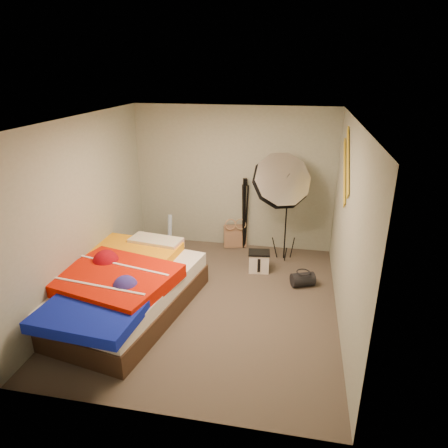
% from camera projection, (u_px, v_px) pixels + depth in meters
% --- Properties ---
extents(floor, '(4.00, 4.00, 0.00)m').
position_uv_depth(floor, '(209.00, 301.00, 5.62)').
color(floor, brown).
rests_on(floor, ground).
extents(ceiling, '(4.00, 4.00, 0.00)m').
position_uv_depth(ceiling, '(206.00, 120.00, 4.70)').
color(ceiling, silver).
rests_on(ceiling, wall_back).
extents(wall_back, '(3.50, 0.00, 3.50)m').
position_uv_depth(wall_back, '(233.00, 179.00, 6.99)').
color(wall_back, '#9EA594').
rests_on(wall_back, floor).
extents(wall_front, '(3.50, 0.00, 3.50)m').
position_uv_depth(wall_front, '(154.00, 302.00, 3.34)').
color(wall_front, '#9EA594').
rests_on(wall_front, floor).
extents(wall_left, '(0.00, 4.00, 4.00)m').
position_uv_depth(wall_left, '(83.00, 210.00, 5.47)').
color(wall_left, '#9EA594').
rests_on(wall_left, floor).
extents(wall_right, '(0.00, 4.00, 4.00)m').
position_uv_depth(wall_right, '(348.00, 228.00, 4.85)').
color(wall_right, '#9EA594').
rests_on(wall_right, floor).
extents(tote_bag, '(0.44, 0.28, 0.42)m').
position_uv_depth(tote_bag, '(235.00, 236.00, 7.27)').
color(tote_bag, '#9B7559').
rests_on(tote_bag, floor).
extents(wrapping_roll, '(0.08, 0.19, 0.65)m').
position_uv_depth(wrapping_roll, '(170.00, 233.00, 7.11)').
color(wrapping_roll, '#6396D9').
rests_on(wrapping_roll, floor).
extents(camera_case, '(0.34, 0.26, 0.32)m').
position_uv_depth(camera_case, '(259.00, 262.00, 6.40)').
color(camera_case, white).
rests_on(camera_case, floor).
extents(duffel_bag, '(0.40, 0.32, 0.21)m').
position_uv_depth(duffel_bag, '(303.00, 279.00, 5.99)').
color(duffel_bag, black).
rests_on(duffel_bag, floor).
extents(wall_stripe_upper, '(0.02, 0.91, 0.78)m').
position_uv_depth(wall_stripe_upper, '(348.00, 161.00, 5.15)').
color(wall_stripe_upper, gold).
rests_on(wall_stripe_upper, wall_right).
extents(wall_stripe_lower, '(0.02, 0.91, 0.78)m').
position_uv_depth(wall_stripe_lower, '(344.00, 171.00, 5.45)').
color(wall_stripe_lower, gold).
rests_on(wall_stripe_lower, wall_right).
extents(bed, '(1.95, 2.60, 0.66)m').
position_uv_depth(bed, '(121.00, 288.00, 5.31)').
color(bed, '#412A1C').
rests_on(bed, floor).
extents(photo_umbrella, '(1.03, 0.91, 1.95)m').
position_uv_depth(photo_umbrella, '(281.00, 182.00, 6.26)').
color(photo_umbrella, black).
rests_on(photo_umbrella, floor).
extents(camera_tripod, '(0.09, 0.09, 1.30)m').
position_uv_depth(camera_tripod, '(245.00, 209.00, 7.02)').
color(camera_tripod, black).
rests_on(camera_tripod, floor).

